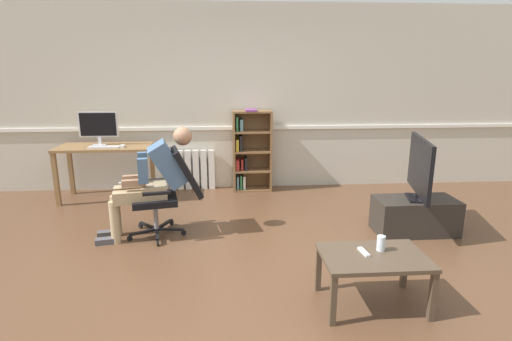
{
  "coord_description": "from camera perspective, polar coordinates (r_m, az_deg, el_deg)",
  "views": [
    {
      "loc": [
        -0.16,
        -3.4,
        1.78
      ],
      "look_at": [
        0.15,
        0.85,
        0.7
      ],
      "focal_mm": 28.17,
      "sensor_mm": 36.0,
      "label": 1
    }
  ],
  "objects": [
    {
      "name": "spare_remote",
      "position": [
        3.23,
        15.06,
        -11.11
      ],
      "size": [
        0.05,
        0.15,
        0.02
      ],
      "primitive_type": "cube",
      "rotation": [
        0.0,
        0.0,
        3.27
      ],
      "color": "white",
      "rests_on": "coffee_table"
    },
    {
      "name": "person_seated",
      "position": [
        4.42,
        -14.52,
        -1.14
      ],
      "size": [
        1.07,
        0.5,
        1.19
      ],
      "rotation": [
        0.0,
        0.0,
        -1.38
      ],
      "color": "tan",
      "rests_on": "ground_plane"
    },
    {
      "name": "drinking_glass",
      "position": [
        3.29,
        17.32,
        -9.83
      ],
      "size": [
        0.06,
        0.06,
        0.12
      ],
      "primitive_type": "cylinder",
      "color": "silver",
      "rests_on": "coffee_table"
    },
    {
      "name": "back_wall",
      "position": [
        6.07,
        -2.67,
        10.13
      ],
      "size": [
        12.0,
        0.13,
        2.7
      ],
      "color": "beige",
      "rests_on": "ground_plane"
    },
    {
      "name": "tv_screen",
      "position": [
        4.68,
        22.27,
        0.37
      ],
      "size": [
        0.28,
        0.96,
        0.67
      ],
      "rotation": [
        0.0,
        0.0,
        1.33
      ],
      "color": "black",
      "rests_on": "tv_stand"
    },
    {
      "name": "computer_mouse",
      "position": [
        5.7,
        -18.43,
        3.31
      ],
      "size": [
        0.06,
        0.1,
        0.03
      ],
      "primitive_type": "cube",
      "color": "white",
      "rests_on": "computer_desk"
    },
    {
      "name": "tv_stand",
      "position": [
        4.83,
        21.63,
        -5.97
      ],
      "size": [
        0.88,
        0.44,
        0.39
      ],
      "color": "#2D2823",
      "rests_on": "ground_plane"
    },
    {
      "name": "imac_monitor",
      "position": [
        5.95,
        -21.49,
        5.94
      ],
      "size": [
        0.53,
        0.14,
        0.46
      ],
      "color": "silver",
      "rests_on": "computer_desk"
    },
    {
      "name": "ground_plane",
      "position": [
        3.84,
        -1.36,
        -13.39
      ],
      "size": [
        18.0,
        18.0,
        0.0
      ],
      "primitive_type": "plane",
      "color": "brown"
    },
    {
      "name": "computer_desk",
      "position": [
        5.91,
        -20.65,
        2.23
      ],
      "size": [
        1.25,
        0.61,
        0.76
      ],
      "color": "olive",
      "rests_on": "ground_plane"
    },
    {
      "name": "office_chair",
      "position": [
        4.46,
        -12.2,
        -2.51
      ],
      "size": [
        0.83,
        0.64,
        0.96
      ],
      "rotation": [
        0.0,
        0.0,
        -1.38
      ],
      "color": "black",
      "rests_on": "ground_plane"
    },
    {
      "name": "keyboard",
      "position": [
        5.75,
        -20.76,
        3.14
      ],
      "size": [
        0.41,
        0.12,
        0.02
      ],
      "primitive_type": "cube",
      "color": "silver",
      "rests_on": "computer_desk"
    },
    {
      "name": "radiator",
      "position": [
        6.15,
        -9.58,
        0.11
      ],
      "size": [
        0.79,
        0.08,
        0.6
      ],
      "color": "white",
      "rests_on": "ground_plane"
    },
    {
      "name": "bookshelf",
      "position": [
        5.97,
        -0.87,
        2.73
      ],
      "size": [
        0.57,
        0.3,
        1.22
      ],
      "color": "brown",
      "rests_on": "ground_plane"
    },
    {
      "name": "coffee_table",
      "position": [
        3.25,
        16.33,
        -12.3
      ],
      "size": [
        0.79,
        0.53,
        0.42
      ],
      "color": "#4C3D2D",
      "rests_on": "ground_plane"
    }
  ]
}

